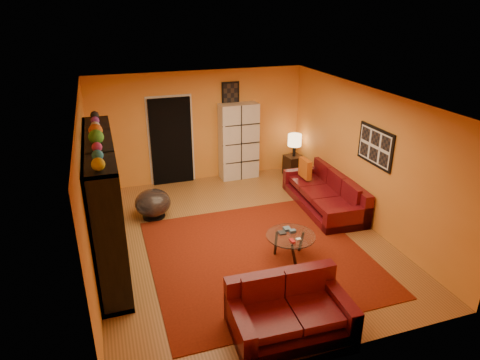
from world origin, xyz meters
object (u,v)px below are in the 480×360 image
object	(u,v)px
tv	(109,207)
coffee_table	(291,238)
side_table	(293,165)
sofa	(327,194)
table_lamp	(295,141)
entertainment_unit	(105,203)
loveseat	(288,309)
storage_cabinet	(239,141)
bowl_chair	(153,203)

from	to	relation	value
tv	coffee_table	distance (m)	3.02
coffee_table	side_table	size ratio (longest dim) A/B	1.66
sofa	side_table	size ratio (longest dim) A/B	4.68
side_table	table_lamp	xyz separation A→B (m)	(-0.00, -0.00, 0.64)
coffee_table	table_lamp	bearing A→B (deg)	64.29
entertainment_unit	side_table	xyz separation A→B (m)	(4.50, 2.49, -0.80)
sofa	loveseat	xyz separation A→B (m)	(-2.27, -3.07, -0.00)
storage_cabinet	bowl_chair	xyz separation A→B (m)	(-2.29, -1.49, -0.60)
coffee_table	bowl_chair	size ratio (longest dim) A/B	1.16
side_table	coffee_table	bearing A→B (deg)	-115.71
storage_cabinet	bowl_chair	bearing A→B (deg)	-148.43
coffee_table	side_table	world-z (taller)	side_table
sofa	table_lamp	xyz separation A→B (m)	(0.08, 1.84, 0.61)
entertainment_unit	tv	world-z (taller)	entertainment_unit
sofa	side_table	bearing A→B (deg)	90.60
entertainment_unit	loveseat	distance (m)	3.32
sofa	table_lamp	distance (m)	1.94
entertainment_unit	loveseat	world-z (taller)	entertainment_unit
entertainment_unit	storage_cabinet	xyz separation A→B (m)	(3.17, 2.80, -0.14)
coffee_table	storage_cabinet	distance (m)	3.74
table_lamp	side_table	bearing A→B (deg)	45.00
tv	bowl_chair	distance (m)	1.67
storage_cabinet	side_table	distance (m)	1.52
bowl_chair	loveseat	bearing A→B (deg)	-71.18
bowl_chair	side_table	size ratio (longest dim) A/B	1.43
storage_cabinet	table_lamp	xyz separation A→B (m)	(1.33, -0.31, -0.02)
storage_cabinet	tv	bearing A→B (deg)	-139.70
bowl_chair	storage_cabinet	bearing A→B (deg)	33.01
coffee_table	table_lamp	size ratio (longest dim) A/B	1.51
storage_cabinet	side_table	xyz separation A→B (m)	(1.33, -0.31, -0.66)
entertainment_unit	coffee_table	xyz separation A→B (m)	(2.87, -0.89, -0.68)
tv	storage_cabinet	size ratio (longest dim) A/B	0.47
loveseat	storage_cabinet	world-z (taller)	storage_cabinet
tv	storage_cabinet	world-z (taller)	storage_cabinet
loveseat	side_table	world-z (taller)	loveseat
entertainment_unit	coffee_table	distance (m)	3.08
loveseat	bowl_chair	xyz separation A→B (m)	(-1.27, 3.72, 0.03)
sofa	bowl_chair	world-z (taller)	sofa
sofa	side_table	world-z (taller)	sofa
coffee_table	bowl_chair	bearing A→B (deg)	132.30
storage_cabinet	side_table	size ratio (longest dim) A/B	3.65
entertainment_unit	storage_cabinet	world-z (taller)	entertainment_unit
sofa	coffee_table	bearing A→B (deg)	-132.02
tv	coffee_table	xyz separation A→B (m)	(2.82, -0.91, -0.59)
entertainment_unit	side_table	world-z (taller)	entertainment_unit
tv	loveseat	bearing A→B (deg)	-139.33
table_lamp	bowl_chair	bearing A→B (deg)	-161.97
sofa	loveseat	bearing A→B (deg)	-123.44
loveseat	bowl_chair	size ratio (longest dim) A/B	2.24
table_lamp	tv	bearing A→B (deg)	-150.95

